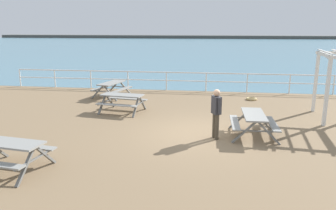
{
  "coord_description": "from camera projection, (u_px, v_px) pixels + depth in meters",
  "views": [
    {
      "loc": [
        0.51,
        -11.0,
        3.63
      ],
      "look_at": [
        -1.19,
        0.72,
        0.8
      ],
      "focal_mm": 35.23,
      "sensor_mm": 36.0,
      "label": 1
    }
  ],
  "objects": [
    {
      "name": "picnic_table_far_left",
      "position": [
        122.0,
        99.0,
        14.24
      ],
      "size": [
        2.0,
        1.76,
        0.8
      ],
      "rotation": [
        0.0,
        0.0,
        -0.14
      ],
      "color": "gray",
      "rests_on": "ground"
    },
    {
      "name": "sea_band",
      "position": [
        214.0,
        46.0,
        62.29
      ],
      "size": [
        142.0,
        90.0,
        0.01
      ],
      "primitive_type": "cube",
      "color": "teal",
      "rests_on": "ground"
    },
    {
      "name": "ground_plane",
      "position": [
        199.0,
        136.0,
        11.53
      ],
      "size": [
        30.0,
        24.0,
        0.2
      ],
      "primitive_type": "cube",
      "color": "#846B4C"
    },
    {
      "name": "distant_shoreline",
      "position": [
        215.0,
        38.0,
        103.68
      ],
      "size": [
        142.0,
        6.0,
        1.8
      ],
      "primitive_type": "cube",
      "color": "#4C4C47",
      "rests_on": "ground"
    },
    {
      "name": "visitor",
      "position": [
        216.0,
        111.0,
        10.74
      ],
      "size": [
        0.35,
        0.49,
        1.66
      ],
      "rotation": [
        0.0,
        0.0,
        0.45
      ],
      "color": "#4C4233",
      "rests_on": "ground"
    },
    {
      "name": "picnic_table_near_left",
      "position": [
        254.0,
        119.0,
        11.09
      ],
      "size": [
        1.57,
        1.83,
        0.8
      ],
      "rotation": [
        0.0,
        0.0,
        1.59
      ],
      "color": "gray",
      "rests_on": "ground"
    },
    {
      "name": "seaward_railing",
      "position": [
        206.0,
        78.0,
        18.79
      ],
      "size": [
        23.07,
        0.07,
        1.08
      ],
      "color": "white",
      "rests_on": "ground"
    },
    {
      "name": "rope_coil",
      "position": [
        251.0,
        99.0,
        16.72
      ],
      "size": [
        0.55,
        0.55,
        0.11
      ],
      "primitive_type": "torus",
      "color": "tan",
      "rests_on": "ground"
    },
    {
      "name": "picnic_table_far_right",
      "position": [
        112.0,
        86.0,
        17.31
      ],
      "size": [
        1.89,
        2.1,
        0.8
      ],
      "rotation": [
        0.0,
        0.0,
        1.33
      ],
      "color": "gray",
      "rests_on": "ground"
    },
    {
      "name": "picnic_table_near_right",
      "position": [
        9.0,
        149.0,
        8.39
      ],
      "size": [
        1.98,
        1.75,
        0.8
      ],
      "rotation": [
        0.0,
        0.0,
        -0.13
      ],
      "color": "gray",
      "rests_on": "ground"
    }
  ]
}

